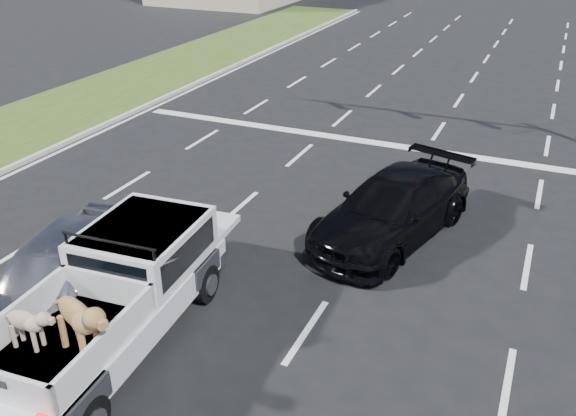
% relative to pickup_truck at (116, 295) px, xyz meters
% --- Properties ---
extents(ground, '(160.00, 160.00, 0.00)m').
position_rel_pickup_truck_xyz_m(ground, '(1.19, 1.52, -0.94)').
color(ground, black).
rests_on(ground, ground).
extents(road_markings, '(17.75, 60.00, 0.01)m').
position_rel_pickup_truck_xyz_m(road_markings, '(1.19, 8.08, -0.93)').
color(road_markings, silver).
rests_on(road_markings, ground).
extents(grass_median_left, '(5.00, 60.00, 0.10)m').
position_rel_pickup_truck_xyz_m(grass_median_left, '(-10.31, 7.52, -0.89)').
color(grass_median_left, '#2B4816').
rests_on(grass_median_left, ground).
extents(curb_left, '(0.15, 60.00, 0.14)m').
position_rel_pickup_truck_xyz_m(curb_left, '(-7.86, 7.52, -0.87)').
color(curb_left, '#A8A49A').
rests_on(curb_left, ground).
extents(pickup_truck, '(2.37, 5.50, 2.01)m').
position_rel_pickup_truck_xyz_m(pickup_truck, '(0.00, 0.00, 0.00)').
color(pickup_truck, black).
rests_on(pickup_truck, ground).
extents(silver_sedan, '(2.79, 5.00, 1.61)m').
position_rel_pickup_truck_xyz_m(silver_sedan, '(-1.51, 0.27, -0.13)').
color(silver_sedan, '#AFB0B6').
rests_on(silver_sedan, ground).
extents(black_coupe, '(3.29, 5.38, 1.46)m').
position_rel_pickup_truck_xyz_m(black_coupe, '(3.39, 5.62, -0.21)').
color(black_coupe, black).
rests_on(black_coupe, ground).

